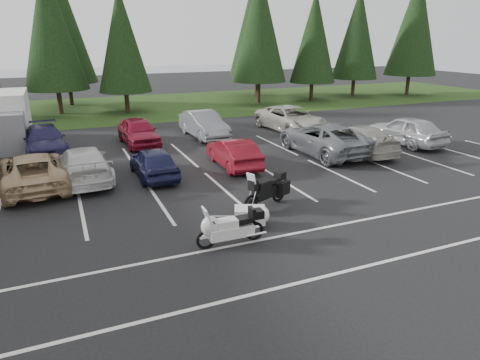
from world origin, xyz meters
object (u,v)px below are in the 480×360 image
object	(u,v)px
touring_motorcycle	(231,225)
car_far_3	(204,124)
car_near_3	(83,164)
car_near_7	(357,139)
car_near_2	(33,171)
car_near_5	(233,153)
car_near_6	(324,138)
car_far_1	(45,140)
car_far_4	(291,119)
adventure_motorcycle	(265,188)
car_near_8	(406,130)
cargo_trailer	(250,217)
car_far_2	(138,132)
box_truck	(4,121)
car_near_4	(154,162)

from	to	relation	value
touring_motorcycle	car_far_3	bearing A→B (deg)	75.30
car_near_3	car_near_7	bearing A→B (deg)	174.21
car_near_2	car_near_3	xyz separation A→B (m)	(1.93, 0.20, 0.00)
car_near_5	car_near_6	world-z (taller)	car_near_6
car_near_6	touring_motorcycle	size ratio (longest dim) A/B	2.52
car_far_1	car_far_4	world-z (taller)	car_far_4
car_near_6	adventure_motorcycle	distance (m)	8.23
car_near_2	adventure_motorcycle	size ratio (longest dim) A/B	2.12
car_near_7	car_far_3	world-z (taller)	car_far_3
car_far_3	adventure_motorcycle	size ratio (longest dim) A/B	1.93
adventure_motorcycle	car_near_7	bearing A→B (deg)	8.82
car_near_8	car_far_1	distance (m)	19.69
car_far_4	cargo_trailer	bearing A→B (deg)	-128.77
car_near_2	car_far_3	bearing A→B (deg)	-151.30
car_far_2	car_near_5	bearing A→B (deg)	-64.47
car_far_3	touring_motorcycle	bearing A→B (deg)	-108.98
car_far_2	car_far_4	bearing A→B (deg)	-3.17
car_near_2	car_far_1	xyz separation A→B (m)	(0.39, 5.75, -0.01)
box_truck	car_far_2	size ratio (longest dim) A/B	1.27
car_far_1	adventure_motorcycle	xyz separation A→B (m)	(7.23, -11.29, 0.04)
car_near_2	car_near_3	distance (m)	1.94
car_near_4	car_far_3	bearing A→B (deg)	-125.17
car_far_4	touring_motorcycle	world-z (taller)	car_far_4
adventure_motorcycle	car_near_8	bearing A→B (deg)	1.69
box_truck	car_far_1	bearing A→B (deg)	-51.12
car_near_6	car_far_4	xyz separation A→B (m)	(1.28, 5.66, -0.02)
car_near_4	adventure_motorcycle	distance (m)	5.81
car_near_2	box_truck	bearing A→B (deg)	-84.13
car_near_3	adventure_motorcycle	size ratio (longest dim) A/B	2.04
box_truck	car_near_8	bearing A→B (deg)	-21.69
car_near_8	car_far_4	size ratio (longest dim) A/B	0.84
box_truck	car_far_1	size ratio (longest dim) A/B	1.15
box_truck	car_far_3	size ratio (longest dim) A/B	1.19
box_truck	car_near_2	xyz separation A→B (m)	(1.55, -8.16, -0.73)
car_near_7	car_near_5	bearing A→B (deg)	-1.19
car_near_8	touring_motorcycle	distance (m)	15.76
car_near_3	car_near_4	size ratio (longest dim) A/B	1.27
car_far_1	car_near_6	bearing A→B (deg)	-28.18
cargo_trailer	box_truck	bearing A→B (deg)	140.75
car_near_4	car_near_7	size ratio (longest dim) A/B	0.77
car_far_3	cargo_trailer	world-z (taller)	car_far_3
car_near_2	car_near_8	xyz separation A→B (m)	(19.19, -0.09, 0.09)
car_far_1	car_far_3	size ratio (longest dim) A/B	1.04
car_near_2	car_far_2	world-z (taller)	car_far_2
car_near_3	adventure_motorcycle	distance (m)	8.08
cargo_trailer	adventure_motorcycle	world-z (taller)	adventure_motorcycle
car_near_5	cargo_trailer	bearing A→B (deg)	73.69
car_near_8	car_far_4	bearing A→B (deg)	-58.42
car_near_3	touring_motorcycle	xyz separation A→B (m)	(3.49, -7.95, -0.08)
car_near_2	adventure_motorcycle	distance (m)	9.42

